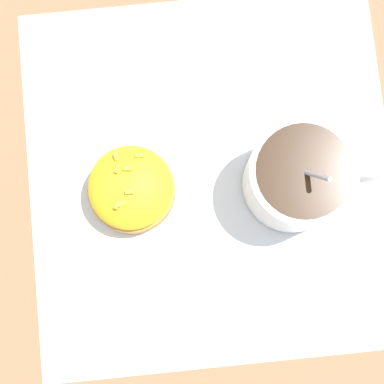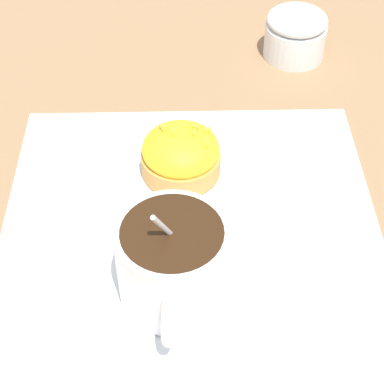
# 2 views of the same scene
# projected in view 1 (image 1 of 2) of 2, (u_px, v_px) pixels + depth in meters

# --- Properties ---
(ground_plane) EXTENTS (3.00, 3.00, 0.00)m
(ground_plane) POSITION_uv_depth(u_px,v_px,m) (211.00, 176.00, 0.58)
(ground_plane) COLOR #93704C
(paper_napkin) EXTENTS (0.35, 0.36, 0.00)m
(paper_napkin) POSITION_uv_depth(u_px,v_px,m) (211.00, 176.00, 0.58)
(paper_napkin) COLOR white
(paper_napkin) RESTS_ON ground_plane
(coffee_cup) EXTENTS (0.12, 0.09, 0.10)m
(coffee_cup) POSITION_uv_depth(u_px,v_px,m) (299.00, 177.00, 0.54)
(coffee_cup) COLOR white
(coffee_cup) RESTS_ON paper_napkin
(frosted_pastry) EXTENTS (0.08, 0.08, 0.05)m
(frosted_pastry) POSITION_uv_depth(u_px,v_px,m) (131.00, 189.00, 0.56)
(frosted_pastry) COLOR #D19347
(frosted_pastry) RESTS_ON paper_napkin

